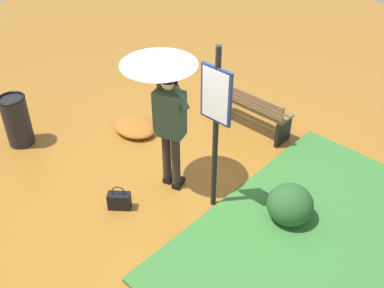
{
  "coord_description": "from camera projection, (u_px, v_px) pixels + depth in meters",
  "views": [
    {
      "loc": [
        -3.39,
        3.68,
        4.37
      ],
      "look_at": [
        -0.13,
        0.17,
        0.85
      ],
      "focal_mm": 43.39,
      "sensor_mm": 36.0,
      "label": 1
    }
  ],
  "objects": [
    {
      "name": "trash_bin",
      "position": [
        17.0,
        120.0,
        7.17
      ],
      "size": [
        0.42,
        0.42,
        0.83
      ],
      "color": "black",
      "rests_on": "ground_plane"
    },
    {
      "name": "info_sign_post",
      "position": [
        216.0,
        114.0,
        5.43
      ],
      "size": [
        0.44,
        0.07,
        2.3
      ],
      "color": "black",
      "rests_on": "ground_plane"
    },
    {
      "name": "person_with_umbrella",
      "position": [
        164.0,
        86.0,
        5.73
      ],
      "size": [
        0.96,
        0.96,
        2.04
      ],
      "color": "#2D2823",
      "rests_on": "ground_plane"
    },
    {
      "name": "ground_plane",
      "position": [
        194.0,
        183.0,
        6.62
      ],
      "size": [
        18.0,
        18.0,
        0.0
      ],
      "primitive_type": "plane",
      "color": "#9E6623"
    },
    {
      "name": "handbag",
      "position": [
        119.0,
        200.0,
        6.15
      ],
      "size": [
        0.32,
        0.3,
        0.37
      ],
      "color": "black",
      "rests_on": "ground_plane"
    },
    {
      "name": "leaf_pile_near_person",
      "position": [
        135.0,
        127.0,
        7.63
      ],
      "size": [
        0.77,
        0.62,
        0.17
      ],
      "color": "#A86023",
      "rests_on": "ground_plane"
    },
    {
      "name": "park_bench",
      "position": [
        250.0,
        108.0,
        7.5
      ],
      "size": [
        1.4,
        0.37,
        0.75
      ],
      "color": "black",
      "rests_on": "ground_plane"
    },
    {
      "name": "shrub_cluster",
      "position": [
        288.0,
        204.0,
        5.92
      ],
      "size": [
        0.65,
        0.59,
        0.53
      ],
      "color": "#285628",
      "rests_on": "ground_plane"
    }
  ]
}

